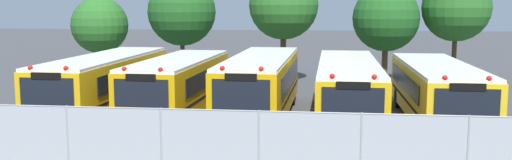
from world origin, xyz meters
name	(u,v)px	position (x,y,z in m)	size (l,w,h in m)	color
ground_plane	(263,117)	(0.00, 0.00, 0.00)	(160.00, 160.00, 0.00)	#424244
school_bus_0	(106,81)	(-7.04, 0.13, 1.40)	(2.54, 10.65, 2.66)	yellow
school_bus_1	(179,85)	(-3.60, -0.27, 1.38)	(2.72, 9.36, 2.63)	#EAA80C
school_bus_2	(261,84)	(-0.07, -0.16, 1.45)	(2.60, 10.45, 2.76)	#EAA80C
school_bus_3	(348,88)	(3.55, -0.21, 1.37)	(2.54, 11.16, 2.60)	yellow
school_bus_4	(437,90)	(7.12, -0.15, 1.34)	(2.57, 10.14, 2.54)	yellow
tree_0	(100,25)	(-12.02, 11.62, 3.44)	(3.67, 3.67, 5.27)	#4C3823
tree_1	(180,11)	(-6.79, 12.12, 4.36)	(4.39, 4.39, 6.50)	#4C3823
tree_2	(281,5)	(-0.17, 10.99, 4.73)	(4.26, 4.24, 6.87)	#4C3823
tree_3	(388,18)	(6.33, 11.45, 3.97)	(4.05, 4.02, 5.96)	#4C3823
tree_4	(455,6)	(10.27, 11.93, 4.66)	(4.11, 4.11, 6.64)	#4C3823
chainlink_fence	(210,141)	(-0.58, -8.26, 0.98)	(19.76, 0.07, 1.89)	#9EA0A3
traffic_cone	(58,149)	(-5.80, -6.95, 0.23)	(0.36, 0.36, 0.47)	#EA5914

